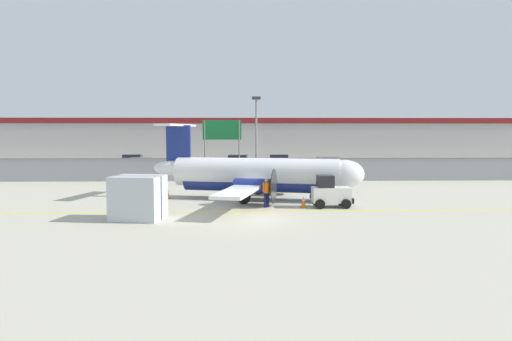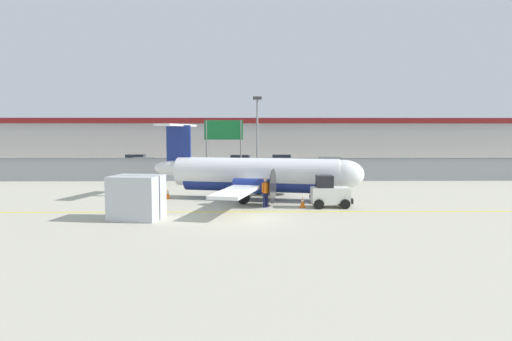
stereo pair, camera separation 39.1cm
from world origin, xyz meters
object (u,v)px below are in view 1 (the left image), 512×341
Objects in this scene: traffic_cone_near_left at (303,202)px; parked_car_0 at (134,161)px; commuter_airplane at (260,175)px; cargo_container at (138,198)px; baggage_tug at (330,193)px; parked_car_6 at (377,166)px; parked_car_3 at (237,162)px; parked_car_5 at (329,165)px; traffic_cone_near_right at (168,194)px; parked_car_2 at (194,165)px; parked_car_4 at (280,161)px; ground_crew_worker at (267,191)px; parked_car_1 at (142,165)px; apron_light_pole at (256,133)px; highway_sign at (222,135)px.

parked_car_0 is at bearing 119.83° from traffic_cone_near_left.
commuter_airplane is 9.30m from cargo_container.
parked_car_6 is at bearing 65.79° from baggage_tug.
parked_car_3 is 1.02× the size of parked_car_5.
traffic_cone_near_right is 27.39m from parked_car_0.
parked_car_6 is (19.09, 23.97, -0.21)m from cargo_container.
parked_car_2 is 11.78m from parked_car_4.
parked_car_4 is (5.17, 0.65, 0.00)m from parked_car_3.
ground_crew_worker is 25.24m from parked_car_1.
traffic_cone_near_right is at bearing -129.95° from parked_car_5.
parked_car_0 is (-14.58, 26.28, -0.71)m from commuter_airplane.
parked_car_3 is 5.21m from parked_car_4.
parked_car_6 is at bearing 66.73° from commuter_airplane.
parked_car_1 is (-12.13, 22.13, -0.06)m from ground_crew_worker.
parked_car_5 reaches higher than traffic_cone_near_left.
apron_light_pole is (-8.18, -11.68, 3.41)m from parked_car_5.
highway_sign is (-3.12, 12.98, 2.54)m from commuter_airplane.
ground_crew_worker is 16.91m from highway_sign.
apron_light_pole is at bearing -59.81° from parked_car_2.
parked_car_6 is at bearing 63.32° from traffic_cone_near_left.
parked_car_2 is (8.25, -7.66, 0.00)m from parked_car_0.
parked_car_6 is (12.48, 20.47, -0.06)m from ground_crew_worker.
traffic_cone_near_left is (2.15, -0.08, -0.64)m from ground_crew_worker.
apron_light_pole is at bearing 103.72° from commuter_airplane.
ground_crew_worker is 2.24m from traffic_cone_near_left.
parked_car_4 is (9.59, 6.84, 0.00)m from parked_car_2.
parked_car_1 and parked_car_5 have the same top height.
commuter_airplane is at bearing 139.04° from baggage_tug.
parked_car_0 is 28.80m from parked_car_6.
cargo_container is 0.63× the size of parked_car_5.
commuter_airplane is at bearing -30.46° from ground_crew_worker.
parked_car_3 reaches higher than traffic_cone_near_left.
parked_car_6 is at bearing 160.45° from parked_car_3.
ground_crew_worker is 28.17m from parked_car_3.
parked_car_3 is 1.01× the size of parked_car_6.
baggage_tug is 18.08m from highway_sign.
parked_car_2 is at bearing 119.70° from highway_sign.
traffic_cone_near_right is 0.12× the size of highway_sign.
baggage_tug reaches higher than ground_crew_worker.
apron_light_pole reaches higher than parked_car_2.
baggage_tug is 10.68m from traffic_cone_near_right.
highway_sign reaches higher than commuter_airplane.
ground_crew_worker is at bearing 177.89° from traffic_cone_near_left.
parked_car_1 is at bearing 136.73° from apron_light_pole.
traffic_cone_near_left is 0.15× the size of parked_car_1.
traffic_cone_near_left is 0.12× the size of highway_sign.
traffic_cone_near_left is 1.00× the size of traffic_cone_near_right.
parked_car_1 reaches higher than traffic_cone_near_left.
parked_car_2 is (-6.33, 18.61, -0.71)m from commuter_airplane.
parked_car_4 is (0.84, 28.81, 0.58)m from traffic_cone_near_left.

